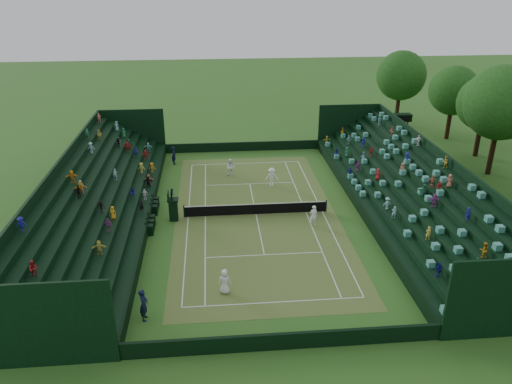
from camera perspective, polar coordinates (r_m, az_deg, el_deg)
ground at (r=40.63m, az=0.00°, el=-2.58°), size 160.00×160.00×0.00m
court_surface at (r=40.63m, az=0.00°, el=-2.57°), size 12.97×26.77×0.01m
perimeter_wall_north at (r=55.10m, az=-1.52°, el=5.23°), size 17.17×0.20×1.00m
perimeter_wall_south at (r=27.09m, az=3.21°, el=-16.65°), size 17.17×0.20×1.00m
perimeter_wall_east at (r=41.97m, az=11.62°, el=-1.44°), size 0.20×31.77×1.00m
perimeter_wall_west at (r=40.60m, az=-12.02°, el=-2.38°), size 0.20×31.77×1.00m
north_grandstand at (r=42.92m, az=17.09°, el=0.07°), size 6.60×32.00×4.90m
south_grandstand at (r=40.90m, az=-17.96°, el=-1.24°), size 6.60×32.00×4.90m
tennis_net at (r=40.40m, az=0.00°, el=-1.91°), size 11.67×0.10×1.06m
scoreboard_tower at (r=58.27m, az=16.32°, el=8.03°), size 2.00×1.00×3.70m
tree_row at (r=53.35m, az=25.51°, el=8.80°), size 11.30×36.83×10.53m
umpire_chair at (r=39.80m, az=-9.46°, el=-1.67°), size 0.86×0.86×2.71m
courtside_chairs at (r=40.45m, az=-11.70°, el=-2.55°), size 0.54×5.51×1.16m
player_near_west at (r=30.89m, az=-3.59°, el=-10.18°), size 0.90×0.68×1.64m
player_near_east at (r=38.76m, az=6.59°, el=-2.70°), size 0.65×0.44×1.73m
player_far_west at (r=48.07m, az=-2.89°, el=2.82°), size 0.99×0.86×1.73m
player_far_east at (r=45.73m, az=1.82°, el=1.74°), size 1.18×0.73×1.77m
line_judge_north at (r=51.69m, az=-9.36°, el=4.16°), size 0.49×0.72×1.90m
line_judge_south at (r=29.34m, az=-12.71°, el=-12.46°), size 0.53×0.76×1.99m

